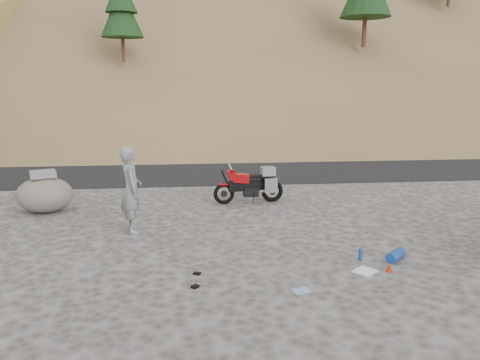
% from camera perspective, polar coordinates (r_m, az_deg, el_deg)
% --- Properties ---
extents(ground, '(140.00, 140.00, 0.00)m').
position_cam_1_polar(ground, '(9.77, -0.70, -7.81)').
color(ground, '#423F3D').
rests_on(ground, ground).
extents(road, '(120.00, 7.00, 0.05)m').
position_cam_1_polar(road, '(18.48, -3.14, 1.62)').
color(road, black).
rests_on(road, ground).
extents(hillside, '(120.00, 73.00, 46.72)m').
position_cam_1_polar(hillside, '(50.64, -5.12, 20.71)').
color(hillside, brown).
rests_on(hillside, ground).
extents(motorcycle, '(1.98, 0.71, 1.18)m').
position_cam_1_polar(motorcycle, '(12.90, 1.47, -0.60)').
color(motorcycle, black).
rests_on(motorcycle, ground).
extents(man, '(0.62, 0.79, 1.93)m').
position_cam_1_polar(man, '(10.84, -12.90, -6.11)').
color(man, gray).
rests_on(man, ground).
extents(boulder, '(1.58, 1.40, 1.09)m').
position_cam_1_polar(boulder, '(12.98, -22.71, -1.58)').
color(boulder, '#605953').
rests_on(boulder, ground).
extents(gear_white_cloth, '(0.51, 0.50, 0.01)m').
position_cam_1_polar(gear_white_cloth, '(8.72, 14.97, -10.69)').
color(gear_white_cloth, white).
rests_on(gear_white_cloth, ground).
extents(gear_blue_mat, '(0.49, 0.47, 0.20)m').
position_cam_1_polar(gear_blue_mat, '(9.37, 18.46, -8.69)').
color(gear_blue_mat, navy).
rests_on(gear_blue_mat, ground).
extents(gear_bottle, '(0.10, 0.10, 0.22)m').
position_cam_1_polar(gear_bottle, '(9.17, 14.47, -8.81)').
color(gear_bottle, navy).
rests_on(gear_bottle, ground).
extents(gear_funnel, '(0.16, 0.16, 0.15)m').
position_cam_1_polar(gear_funnel, '(8.81, 17.76, -10.13)').
color(gear_funnel, '#AC200B').
rests_on(gear_funnel, ground).
extents(gear_glove_a, '(0.15, 0.13, 0.03)m').
position_cam_1_polar(gear_glove_a, '(8.35, -5.27, -11.28)').
color(gear_glove_a, black).
rests_on(gear_glove_a, ground).
extents(gear_glove_b, '(0.15, 0.15, 0.04)m').
position_cam_1_polar(gear_glove_b, '(7.86, -5.50, -12.79)').
color(gear_glove_b, black).
rests_on(gear_glove_b, ground).
extents(gear_blue_cloth, '(0.32, 0.27, 0.01)m').
position_cam_1_polar(gear_blue_cloth, '(7.78, 7.47, -13.22)').
color(gear_blue_cloth, '#7F9AC4').
rests_on(gear_blue_cloth, ground).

